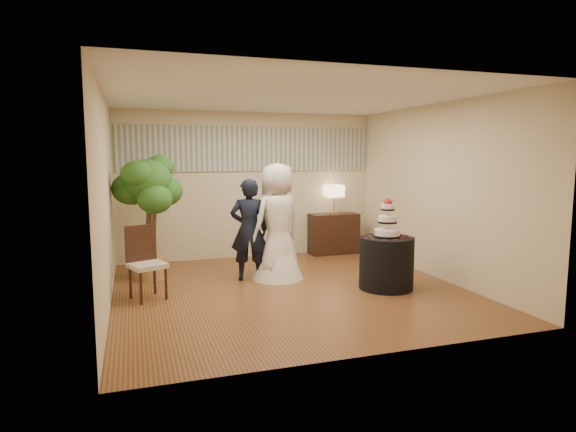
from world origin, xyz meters
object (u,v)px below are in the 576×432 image
object	(u,v)px
bride	(277,221)
cake_table	(386,263)
ficus_tree	(148,216)
table_lamp	(334,199)
groom	(249,230)
side_chair	(147,263)
wedding_cake	(388,218)
console	(334,234)

from	to	relation	value
bride	cake_table	distance (m)	1.82
cake_table	ficus_tree	world-z (taller)	ficus_tree
ficus_tree	table_lamp	bearing A→B (deg)	14.26
groom	side_chair	size ratio (longest dim) A/B	1.60
ficus_tree	groom	bearing A→B (deg)	-22.08
wedding_cake	console	bearing A→B (deg)	83.69
console	ficus_tree	distance (m)	3.79
groom	wedding_cake	world-z (taller)	groom
bride	ficus_tree	size ratio (longest dim) A/B	0.92
console	ficus_tree	xyz separation A→B (m)	(-3.62, -0.92, 0.61)
side_chair	ficus_tree	bearing A→B (deg)	64.51
wedding_cake	ficus_tree	bearing A→B (deg)	152.56
table_lamp	ficus_tree	world-z (taller)	ficus_tree
groom	table_lamp	size ratio (longest dim) A/B	2.80
console	table_lamp	size ratio (longest dim) A/B	1.68
groom	cake_table	bearing A→B (deg)	163.71
console	side_chair	size ratio (longest dim) A/B	0.96
ficus_tree	side_chair	xyz separation A→B (m)	(-0.07, -1.20, -0.51)
cake_table	console	world-z (taller)	console
console	table_lamp	xyz separation A→B (m)	(0.00, 0.00, 0.70)
cake_table	wedding_cake	bearing A→B (deg)	-90.00
side_chair	console	bearing A→B (deg)	7.67
console	groom	bearing A→B (deg)	-145.53
bride	side_chair	bearing A→B (deg)	-8.78
groom	bride	size ratio (longest dim) A/B	0.87
wedding_cake	ficus_tree	size ratio (longest dim) A/B	0.29
side_chair	bride	bearing A→B (deg)	-7.29
groom	ficus_tree	xyz separation A→B (m)	(-1.50, 0.61, 0.20)
groom	bride	bearing A→B (deg)	-170.78
ficus_tree	cake_table	bearing A→B (deg)	-27.44
bride	groom	bearing A→B (deg)	-29.62
table_lamp	side_chair	bearing A→B (deg)	-150.19
bride	table_lamp	world-z (taller)	bride
bride	table_lamp	bearing A→B (deg)	-160.17
table_lamp	cake_table	bearing A→B (deg)	-96.31
groom	table_lamp	bearing A→B (deg)	-128.95
cake_table	wedding_cake	xyz separation A→B (m)	(0.00, -0.00, 0.68)
groom	console	size ratio (longest dim) A/B	1.66
cake_table	table_lamp	xyz separation A→B (m)	(0.29, 2.65, 0.71)
cake_table	table_lamp	distance (m)	2.76
ficus_tree	wedding_cake	bearing A→B (deg)	-27.44
wedding_cake	side_chair	distance (m)	3.49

